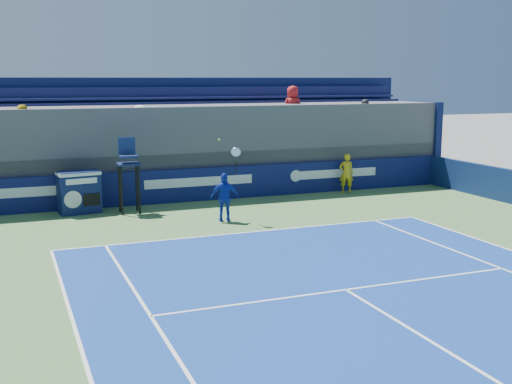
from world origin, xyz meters
name	(u,v)px	position (x,y,z in m)	size (l,w,h in m)	color
ball_person	(346,173)	(5.74, 16.57, 0.78)	(0.56, 0.37, 1.53)	gold
back_hoarding	(199,185)	(0.00, 17.10, 0.60)	(20.40, 0.21, 1.20)	#0D134A
match_clock	(79,191)	(-4.25, 16.43, 0.74)	(1.41, 0.91, 1.40)	#0E1847
umpire_chair	(128,167)	(-2.72, 15.91, 1.53)	(0.73, 0.73, 2.48)	black
tennis_player	(225,197)	(-0.23, 13.52, 0.77)	(0.95, 0.66, 2.57)	#142CA7
stadium_seating	(183,145)	(0.00, 19.15, 1.84)	(21.00, 4.05, 4.40)	#4F4F54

